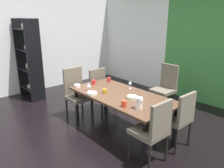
% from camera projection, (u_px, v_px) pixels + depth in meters
% --- Properties ---
extents(ground_plane, '(6.01, 6.09, 0.02)m').
position_uv_depth(ground_plane, '(86.00, 131.00, 4.07)').
color(ground_plane, black).
extents(back_panel_interior, '(2.56, 0.10, 2.66)m').
position_uv_depth(back_panel_interior, '(133.00, 40.00, 6.80)').
color(back_panel_interior, silver).
rests_on(back_panel_interior, ground_plane).
extents(left_interior_panel, '(0.10, 6.09, 2.66)m').
position_uv_depth(left_interior_panel, '(21.00, 44.00, 5.81)').
color(left_interior_panel, silver).
rests_on(left_interior_panel, ground_plane).
extents(dining_table, '(1.98, 0.96, 0.72)m').
position_uv_depth(dining_table, '(121.00, 98.00, 3.89)').
color(dining_table, '#503425').
rests_on(dining_table, ground_plane).
extents(chair_head_far, '(0.44, 0.44, 1.04)m').
position_uv_depth(chair_head_far, '(165.00, 86.00, 4.82)').
color(chair_head_far, brown).
rests_on(chair_head_far, ground_plane).
extents(chair_left_near, '(0.45, 0.44, 1.06)m').
position_uv_depth(chair_left_near, '(76.00, 92.00, 4.42)').
color(chair_left_near, brown).
rests_on(chair_left_near, ground_plane).
extents(chair_left_far, '(0.45, 0.44, 0.94)m').
position_uv_depth(chair_left_far, '(101.00, 87.00, 4.82)').
color(chair_left_far, brown).
rests_on(chair_left_far, ground_plane).
extents(chair_right_far, '(0.44, 0.44, 0.95)m').
position_uv_depth(chair_right_far, '(178.00, 116.00, 3.41)').
color(chair_right_far, brown).
rests_on(chair_right_far, ground_plane).
extents(chair_right_near, '(0.44, 0.44, 0.98)m').
position_uv_depth(chair_right_near, '(153.00, 129.00, 3.01)').
color(chair_right_near, brown).
rests_on(chair_right_near, ground_plane).
extents(display_shelf, '(0.83, 0.36, 2.00)m').
position_uv_depth(display_shelf, '(29.00, 60.00, 5.52)').
color(display_shelf, black).
rests_on(display_shelf, ground_plane).
extents(wine_glass_north, '(0.07, 0.07, 0.15)m').
position_uv_depth(wine_glass_north, '(89.00, 85.00, 4.02)').
color(wine_glass_north, silver).
rests_on(wine_glass_north, dining_table).
extents(wine_glass_near_shelf, '(0.06, 0.06, 0.15)m').
position_uv_depth(wine_glass_near_shelf, '(130.00, 83.00, 4.16)').
color(wine_glass_near_shelf, silver).
rests_on(wine_glass_near_shelf, dining_table).
extents(serving_bowl_near_window, '(0.13, 0.13, 0.05)m').
position_uv_depth(serving_bowl_near_window, '(77.00, 86.00, 4.28)').
color(serving_bowl_near_window, white).
rests_on(serving_bowl_near_window, dining_table).
extents(serving_bowl_east, '(0.18, 0.18, 0.04)m').
position_uv_depth(serving_bowl_east, '(92.00, 93.00, 3.86)').
color(serving_bowl_east, beige).
rests_on(serving_bowl_east, dining_table).
extents(serving_bowl_front, '(0.17, 0.17, 0.05)m').
position_uv_depth(serving_bowl_front, '(132.00, 97.00, 3.66)').
color(serving_bowl_front, beige).
rests_on(serving_bowl_front, dining_table).
extents(cup_rear, '(0.07, 0.07, 0.09)m').
position_uv_depth(cup_rear, '(94.00, 82.00, 4.44)').
color(cup_rear, red).
rests_on(cup_rear, dining_table).
extents(cup_right, '(0.08, 0.08, 0.08)m').
position_uv_depth(cup_right, '(105.00, 91.00, 3.92)').
color(cup_right, '#AE8019').
rests_on(cup_right, dining_table).
extents(cup_west, '(0.08, 0.08, 0.09)m').
position_uv_depth(cup_west, '(109.00, 79.00, 4.63)').
color(cup_west, red).
rests_on(cup_west, dining_table).
extents(cup_center, '(0.08, 0.08, 0.10)m').
position_uv_depth(cup_center, '(124.00, 104.00, 3.33)').
color(cup_center, red).
rests_on(cup_center, dining_table).
extents(pitcher_left, '(0.13, 0.11, 0.18)m').
position_uv_depth(pitcher_left, '(139.00, 103.00, 3.24)').
color(pitcher_left, silver).
rests_on(pitcher_left, dining_table).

